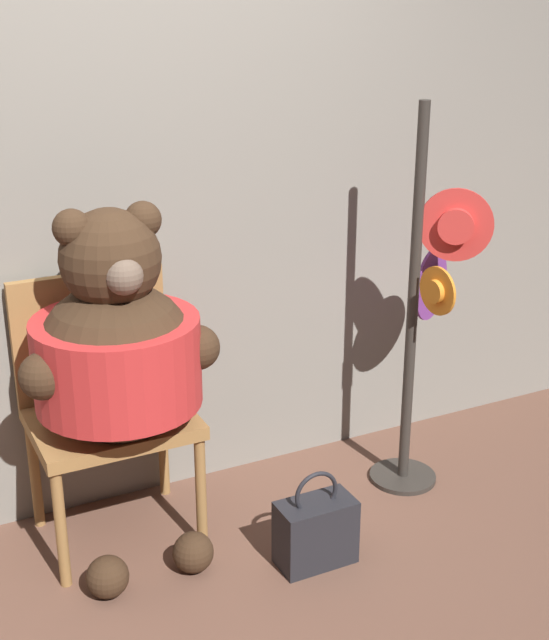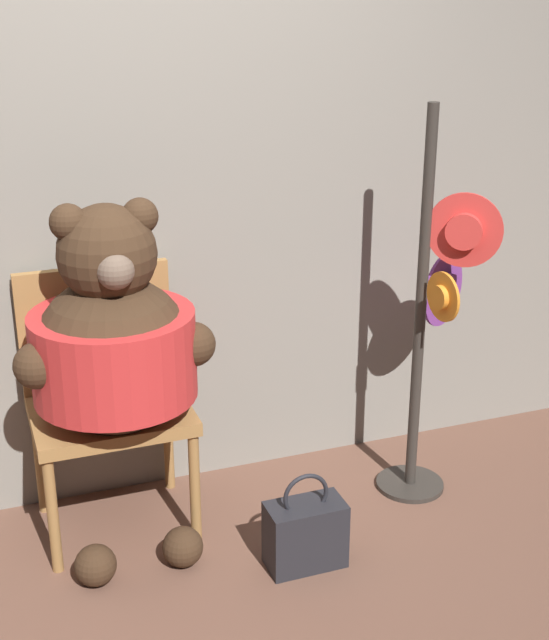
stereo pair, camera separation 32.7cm
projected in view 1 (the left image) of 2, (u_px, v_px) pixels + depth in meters
ground_plane at (172, 591)px, 3.09m from camera, size 14.00×14.00×0.00m
wall_back at (87, 171)px, 3.22m from camera, size 8.00×0.10×2.68m
chair at (104, 396)px, 3.27m from camera, size 0.58×0.47×0.99m
teddy_bear at (117, 352)px, 3.06m from camera, size 0.70×0.62×1.30m
hat_display_rack at (427, 309)px, 3.53m from camera, size 0.42×0.40×1.58m
handbag_on_ground at (316, 531)px, 3.20m from camera, size 0.28×0.15×0.37m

